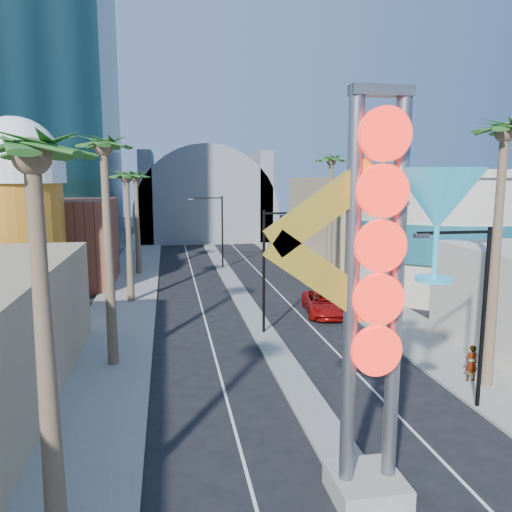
% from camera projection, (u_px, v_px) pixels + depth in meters
% --- Properties ---
extents(sidewalk_west, '(5.00, 100.00, 0.15)m').
position_uv_depth(sidewalk_west, '(129.00, 288.00, 45.19)').
color(sidewalk_west, gray).
rests_on(sidewalk_west, ground).
extents(sidewalk_east, '(5.00, 100.00, 0.15)m').
position_uv_depth(sidewalk_east, '(330.00, 281.00, 48.48)').
color(sidewalk_east, gray).
rests_on(sidewalk_east, ground).
extents(median, '(1.60, 84.00, 0.15)m').
position_uv_depth(median, '(229.00, 278.00, 49.75)').
color(median, gray).
rests_on(median, ground).
extents(hotel_tower, '(20.00, 20.00, 50.00)m').
position_uv_depth(hotel_tower, '(17.00, 42.00, 55.66)').
color(hotel_tower, black).
rests_on(hotel_tower, ground).
extents(brick_filler_west, '(10.00, 10.00, 8.00)m').
position_uv_depth(brick_filler_west, '(58.00, 243.00, 46.37)').
color(brick_filler_west, brown).
rests_on(brick_filler_west, ground).
extents(filler_east, '(10.00, 20.00, 10.00)m').
position_uv_depth(filler_east, '(348.00, 218.00, 61.48)').
color(filler_east, tan).
rests_on(filler_east, ground).
extents(beer_mug, '(7.00, 7.00, 14.50)m').
position_uv_depth(beer_mug, '(19.00, 206.00, 37.82)').
color(beer_mug, '#B06717').
rests_on(beer_mug, ground).
extents(turquoise_building, '(16.60, 16.60, 10.60)m').
position_uv_depth(turquoise_building, '(441.00, 232.00, 44.28)').
color(turquoise_building, '#BAB39E').
rests_on(turquoise_building, ground).
extents(canopy, '(22.00, 16.00, 22.00)m').
position_uv_depth(canopy, '(204.00, 212.00, 82.15)').
color(canopy, slate).
rests_on(canopy, ground).
extents(neon_sign, '(6.53, 2.60, 12.55)m').
position_uv_depth(neon_sign, '(401.00, 271.00, 14.69)').
color(neon_sign, gray).
rests_on(neon_sign, ground).
extents(streetlight_0, '(3.79, 0.25, 8.00)m').
position_uv_depth(streetlight_0, '(272.00, 259.00, 31.60)').
color(streetlight_0, black).
rests_on(streetlight_0, ground).
extents(streetlight_1, '(3.79, 0.25, 8.00)m').
position_uv_depth(streetlight_1, '(217.00, 225.00, 54.74)').
color(streetlight_1, black).
rests_on(streetlight_1, ground).
extents(streetlight_2, '(3.45, 0.25, 8.00)m').
position_uv_depth(streetlight_2, '(475.00, 302.00, 21.00)').
color(streetlight_2, black).
rests_on(streetlight_2, ground).
extents(palm_0, '(2.40, 2.40, 11.70)m').
position_uv_depth(palm_0, '(33.00, 181.00, 11.65)').
color(palm_0, brown).
rests_on(palm_0, ground).
extents(palm_1, '(2.40, 2.40, 12.70)m').
position_uv_depth(palm_1, '(104.00, 161.00, 25.12)').
color(palm_1, brown).
rests_on(palm_1, ground).
extents(palm_2, '(2.40, 2.40, 11.20)m').
position_uv_depth(palm_2, '(127.00, 184.00, 38.95)').
color(palm_2, brown).
rests_on(palm_2, ground).
extents(palm_3, '(2.40, 2.40, 11.20)m').
position_uv_depth(palm_3, '(136.00, 183.00, 50.62)').
color(palm_3, brown).
rests_on(palm_3, ground).
extents(palm_5, '(2.40, 2.40, 13.20)m').
position_uv_depth(palm_5, '(504.00, 149.00, 22.34)').
color(palm_5, brown).
rests_on(palm_5, ground).
extents(palm_6, '(2.40, 2.40, 11.70)m').
position_uv_depth(palm_6, '(387.00, 179.00, 34.21)').
color(palm_6, brown).
rests_on(palm_6, ground).
extents(palm_7, '(2.40, 2.40, 12.70)m').
position_uv_depth(palm_7, '(331.00, 168.00, 45.74)').
color(palm_7, brown).
rests_on(palm_7, ground).
extents(red_pickup, '(3.46, 6.16, 1.63)m').
position_uv_depth(red_pickup, '(324.00, 303.00, 36.86)').
color(red_pickup, '#A40E0C').
rests_on(red_pickup, ground).
extents(pedestrian_a, '(0.67, 0.45, 1.80)m').
position_uv_depth(pedestrian_a, '(471.00, 363.00, 24.35)').
color(pedestrian_a, gray).
rests_on(pedestrian_a, sidewalk_east).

